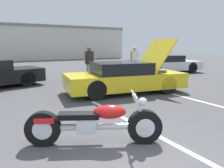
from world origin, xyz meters
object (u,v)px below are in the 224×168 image
Objects in this scene: parked_car_right_row at (167,64)px; spectator_midground at (134,60)px; spectator_by_show_car at (89,60)px; motorcycle at (94,124)px; show_car_hood_open at (125,77)px.

spectator_midground is (-3.48, -1.04, 0.46)m from parked_car_right_row.
spectator_midground reaches higher than parked_car_right_row.
parked_car_right_row is at bearing 5.83° from spectator_by_show_car.
parked_car_right_row is (9.04, 7.64, 0.18)m from motorcycle.
parked_car_right_row reaches higher than motorcycle.
spectator_by_show_car is at bearing -162.91° from parked_car_right_row.
show_car_hood_open reaches higher than spectator_by_show_car.
parked_car_right_row is (6.04, 4.08, -0.02)m from show_car_hood_open.
show_car_hood_open is 4.00m from spectator_midground.
parked_car_right_row is 6.08m from spectator_by_show_car.
show_car_hood_open reaches higher than motorcycle.
motorcycle is 0.48× the size of show_car_hood_open.
motorcycle is 8.64m from spectator_midground.
show_car_hood_open is 2.73× the size of spectator_by_show_car.
spectator_midground is at bearing -152.04° from parked_car_right_row.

